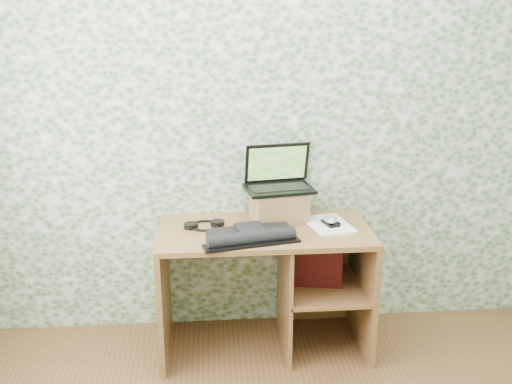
{
  "coord_description": "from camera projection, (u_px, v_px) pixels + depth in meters",
  "views": [
    {
      "loc": [
        -0.29,
        -1.56,
        1.92
      ],
      "look_at": [
        -0.05,
        1.39,
        0.99
      ],
      "focal_mm": 40.0,
      "sensor_mm": 36.0,
      "label": 1
    }
  ],
  "objects": [
    {
      "name": "keyboard",
      "position": [
        251.0,
        235.0,
        3.07
      ],
      "size": [
        0.53,
        0.36,
        0.07
      ],
      "rotation": [
        0.0,
        0.0,
        0.22
      ],
      "color": "black",
      "rests_on": "desk"
    },
    {
      "name": "red_box",
      "position": [
        318.0,
        258.0,
        3.31
      ],
      "size": [
        0.29,
        0.14,
        0.33
      ],
      "primitive_type": "cube",
      "rotation": [
        0.0,
        0.0,
        -0.18
      ],
      "color": "maroon",
      "rests_on": "desk"
    },
    {
      "name": "laptop",
      "position": [
        278.0,
        178.0,
        3.34
      ],
      "size": [
        0.42,
        0.33,
        0.26
      ],
      "rotation": [
        0.0,
        0.0,
        0.16
      ],
      "color": "black",
      "rests_on": "riser"
    },
    {
      "name": "headphones",
      "position": [
        204.0,
        225.0,
        3.26
      ],
      "size": [
        0.23,
        0.2,
        0.03
      ],
      "rotation": [
        0.0,
        0.0,
        0.19
      ],
      "color": "black",
      "rests_on": "desk"
    },
    {
      "name": "riser",
      "position": [
        279.0,
        205.0,
        3.35
      ],
      "size": [
        0.34,
        0.3,
        0.18
      ],
      "primitive_type": "cube",
      "rotation": [
        0.0,
        0.0,
        0.16
      ],
      "color": "#946942",
      "rests_on": "desk"
    },
    {
      "name": "pen",
      "position": [
        335.0,
        220.0,
        3.32
      ],
      "size": [
        0.04,
        0.15,
        0.01
      ],
      "primitive_type": "cylinder",
      "rotation": [
        1.57,
        0.0,
        0.24
      ],
      "color": "black",
      "rests_on": "notepad"
    },
    {
      "name": "wall_back",
      "position": [
        260.0,
        123.0,
        3.36
      ],
      "size": [
        3.5,
        0.0,
        3.5
      ],
      "primitive_type": "plane",
      "rotation": [
        1.57,
        0.0,
        0.0
      ],
      "color": "white",
      "rests_on": "ground"
    },
    {
      "name": "notepad",
      "position": [
        328.0,
        225.0,
        3.27
      ],
      "size": [
        0.29,
        0.36,
        0.02
      ],
      "primitive_type": "cube",
      "rotation": [
        0.0,
        0.0,
        0.22
      ],
      "color": "white",
      "rests_on": "desk"
    },
    {
      "name": "mouse",
      "position": [
        330.0,
        221.0,
        3.25
      ],
      "size": [
        0.11,
        0.14,
        0.04
      ],
      "primitive_type": "ellipsoid",
      "rotation": [
        0.0,
        0.0,
        0.29
      ],
      "color": "silver",
      "rests_on": "notepad"
    },
    {
      "name": "desk",
      "position": [
        277.0,
        270.0,
        3.34
      ],
      "size": [
        1.2,
        0.6,
        0.75
      ],
      "color": "brown",
      "rests_on": "floor"
    }
  ]
}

